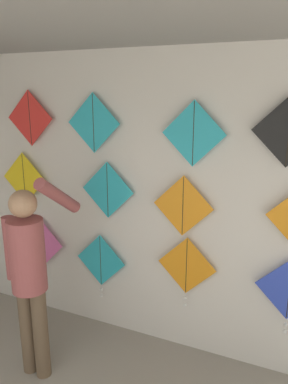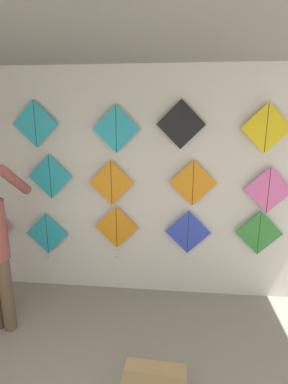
{
  "view_description": "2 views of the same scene",
  "coord_description": "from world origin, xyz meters",
  "px_view_note": "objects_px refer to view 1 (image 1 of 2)",
  "views": [
    {
      "loc": [
        0.96,
        0.26,
        2.44
      ],
      "look_at": [
        -0.29,
        3.03,
        1.62
      ],
      "focal_mm": 35.0,
      "sensor_mm": 36.0,
      "label": 1
    },
    {
      "loc": [
        0.73,
        -0.18,
        2.26
      ],
      "look_at": [
        0.4,
        3.03,
        1.42
      ],
      "focal_mm": 28.0,
      "sensor_mm": 36.0,
      "label": 2
    }
  ],
  "objects_px": {
    "kite_1": "(101,263)",
    "kite_11": "(93,123)",
    "kite_2": "(186,268)",
    "kite_10": "(30,118)",
    "kite_5": "(24,178)",
    "kite_0": "(42,243)",
    "kite_6": "(108,190)",
    "shopkeeper": "(30,268)",
    "kite_7": "(183,206)",
    "kite_12": "(194,134)"
  },
  "relations": [
    {
      "from": "kite_5",
      "to": "kite_0",
      "type": "bearing_deg",
      "value": 0.0
    },
    {
      "from": "kite_2",
      "to": "kite_11",
      "type": "distance_m",
      "value": 1.59
    },
    {
      "from": "kite_7",
      "to": "kite_12",
      "type": "height_order",
      "value": "kite_12"
    },
    {
      "from": "kite_2",
      "to": "shopkeeper",
      "type": "bearing_deg",
      "value": -143.53
    },
    {
      "from": "kite_5",
      "to": "kite_2",
      "type": "bearing_deg",
      "value": -0.02
    },
    {
      "from": "kite_7",
      "to": "kite_6",
      "type": "bearing_deg",
      "value": 180.0
    },
    {
      "from": "kite_0",
      "to": "kite_12",
      "type": "distance_m",
      "value": 2.11
    },
    {
      "from": "kite_2",
      "to": "kite_7",
      "type": "height_order",
      "value": "kite_7"
    },
    {
      "from": "kite_10",
      "to": "kite_11",
      "type": "distance_m",
      "value": 0.75
    },
    {
      "from": "kite_2",
      "to": "kite_10",
      "type": "height_order",
      "value": "kite_10"
    },
    {
      "from": "shopkeeper",
      "to": "kite_5",
      "type": "relative_size",
      "value": 3.25
    },
    {
      "from": "shopkeeper",
      "to": "kite_7",
      "type": "bearing_deg",
      "value": 38.06
    },
    {
      "from": "kite_11",
      "to": "kite_0",
      "type": "bearing_deg",
      "value": 180.0
    },
    {
      "from": "kite_2",
      "to": "kite_7",
      "type": "relative_size",
      "value": 1.25
    },
    {
      "from": "kite_2",
      "to": "kite_5",
      "type": "bearing_deg",
      "value": 179.98
    },
    {
      "from": "kite_0",
      "to": "kite_12",
      "type": "bearing_deg",
      "value": 0.0
    },
    {
      "from": "shopkeeper",
      "to": "kite_2",
      "type": "xyz_separation_m",
      "value": [
        1.1,
        0.81,
        -0.15
      ]
    },
    {
      "from": "kite_0",
      "to": "kite_2",
      "type": "relative_size",
      "value": 0.8
    },
    {
      "from": "kite_10",
      "to": "kite_12",
      "type": "bearing_deg",
      "value": 0.0
    },
    {
      "from": "kite_5",
      "to": "kite_11",
      "type": "height_order",
      "value": "kite_11"
    },
    {
      "from": "kite_10",
      "to": "shopkeeper",
      "type": "bearing_deg",
      "value": -54.4
    },
    {
      "from": "kite_10",
      "to": "kite_1",
      "type": "bearing_deg",
      "value": -0.05
    },
    {
      "from": "kite_0",
      "to": "kite_6",
      "type": "distance_m",
      "value": 1.09
    },
    {
      "from": "kite_11",
      "to": "kite_6",
      "type": "bearing_deg",
      "value": 0.0
    },
    {
      "from": "kite_0",
      "to": "kite_7",
      "type": "distance_m",
      "value": 1.73
    },
    {
      "from": "shopkeeper",
      "to": "kite_2",
      "type": "distance_m",
      "value": 1.38
    },
    {
      "from": "kite_0",
      "to": "kite_5",
      "type": "bearing_deg",
      "value": 180.0
    },
    {
      "from": "kite_6",
      "to": "kite_0",
      "type": "bearing_deg",
      "value": 180.0
    },
    {
      "from": "kite_0",
      "to": "kite_7",
      "type": "height_order",
      "value": "kite_7"
    },
    {
      "from": "kite_10",
      "to": "kite_11",
      "type": "xyz_separation_m",
      "value": [
        0.74,
        0.0,
        -0.02
      ]
    },
    {
      "from": "kite_5",
      "to": "kite_11",
      "type": "xyz_separation_m",
      "value": [
        0.89,
        0.0,
        0.61
      ]
    },
    {
      "from": "shopkeeper",
      "to": "kite_6",
      "type": "bearing_deg",
      "value": 70.56
    },
    {
      "from": "kite_0",
      "to": "kite_7",
      "type": "relative_size",
      "value": 1.0
    },
    {
      "from": "kite_0",
      "to": "kite_10",
      "type": "xyz_separation_m",
      "value": [
        -0.03,
        0.0,
        1.34
      ]
    },
    {
      "from": "kite_2",
      "to": "kite_10",
      "type": "distance_m",
      "value": 2.13
    },
    {
      "from": "shopkeeper",
      "to": "kite_5",
      "type": "height_order",
      "value": "kite_5"
    },
    {
      "from": "kite_10",
      "to": "kite_12",
      "type": "height_order",
      "value": "kite_10"
    },
    {
      "from": "kite_0",
      "to": "kite_5",
      "type": "height_order",
      "value": "kite_5"
    },
    {
      "from": "kite_1",
      "to": "kite_7",
      "type": "xyz_separation_m",
      "value": [
        0.86,
        0.0,
        0.72
      ]
    },
    {
      "from": "kite_7",
      "to": "kite_10",
      "type": "distance_m",
      "value": 1.79
    },
    {
      "from": "kite_1",
      "to": "kite_7",
      "type": "relative_size",
      "value": 1.25
    },
    {
      "from": "kite_1",
      "to": "kite_11",
      "type": "distance_m",
      "value": 1.41
    },
    {
      "from": "kite_7",
      "to": "kite_10",
      "type": "bearing_deg",
      "value": 180.0
    },
    {
      "from": "kite_5",
      "to": "kite_10",
      "type": "bearing_deg",
      "value": 0.0
    },
    {
      "from": "kite_0",
      "to": "kite_2",
      "type": "bearing_deg",
      "value": -0.02
    },
    {
      "from": "kite_1",
      "to": "kite_5",
      "type": "bearing_deg",
      "value": 179.96
    },
    {
      "from": "shopkeeper",
      "to": "kite_10",
      "type": "bearing_deg",
      "value": 125.88
    },
    {
      "from": "shopkeeper",
      "to": "kite_6",
      "type": "height_order",
      "value": "shopkeeper"
    },
    {
      "from": "kite_7",
      "to": "kite_5",
      "type": "bearing_deg",
      "value": 180.0
    },
    {
      "from": "kite_5",
      "to": "kite_11",
      "type": "bearing_deg",
      "value": 0.0
    }
  ]
}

